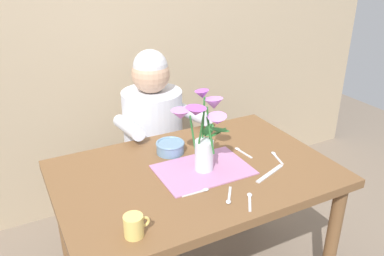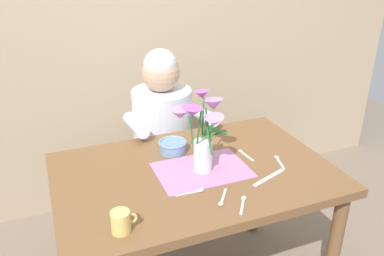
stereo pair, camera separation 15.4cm
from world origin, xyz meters
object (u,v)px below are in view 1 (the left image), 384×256
object	(u,v)px
flower_vase	(203,131)
ceramic_mug	(134,226)
ceramic_bowl	(170,147)
dinner_knife	(270,173)
seated_person	(154,146)

from	to	relation	value
flower_vase	ceramic_mug	world-z (taller)	flower_vase
ceramic_bowl	dinner_knife	world-z (taller)	ceramic_bowl
ceramic_bowl	ceramic_mug	world-z (taller)	ceramic_mug
seated_person	ceramic_mug	size ratio (longest dim) A/B	12.20
flower_vase	ceramic_mug	bearing A→B (deg)	-146.93
ceramic_bowl	ceramic_mug	distance (m)	0.60
seated_person	dinner_knife	distance (m)	0.84
ceramic_bowl	ceramic_mug	bearing A→B (deg)	-126.18
ceramic_mug	seated_person	bearing A→B (deg)	64.28
ceramic_bowl	dinner_knife	size ratio (longest dim) A/B	0.72
dinner_knife	ceramic_mug	distance (m)	0.66
ceramic_bowl	dinner_knife	distance (m)	0.48
flower_vase	dinner_knife	size ratio (longest dim) A/B	1.86
seated_person	ceramic_bowl	bearing A→B (deg)	-102.67
flower_vase	ceramic_mug	size ratio (longest dim) A/B	3.80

